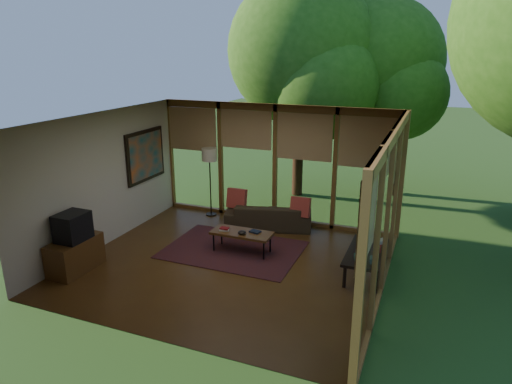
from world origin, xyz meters
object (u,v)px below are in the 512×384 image
at_px(side_console, 365,253).
at_px(coffee_table, 242,234).
at_px(floor_lamp, 210,158).
at_px(media_cabinet, 75,255).
at_px(sofa, 268,216).
at_px(television, 72,227).

bearing_deg(side_console, coffee_table, 178.74).
xyz_separation_m(floor_lamp, side_console, (3.94, -1.72, -1.00)).
bearing_deg(floor_lamp, media_cabinet, -104.93).
bearing_deg(coffee_table, sofa, 88.82).
distance_m(media_cabinet, coffee_table, 3.08).
relative_size(sofa, media_cabinet, 1.90).
relative_size(television, side_console, 0.39).
xyz_separation_m(media_cabinet, television, (0.02, 0.00, 0.55)).
bearing_deg(floor_lamp, sofa, -8.81).
relative_size(media_cabinet, television, 1.82).
relative_size(floor_lamp, side_console, 1.18).
relative_size(sofa, side_console, 1.36).
xyz_separation_m(media_cabinet, coffee_table, (2.47, 1.84, 0.09)).
relative_size(media_cabinet, floor_lamp, 0.61).
bearing_deg(television, sofa, 52.70).
xyz_separation_m(sofa, media_cabinet, (-2.50, -3.26, 0.02)).
distance_m(television, side_console, 5.19).
bearing_deg(floor_lamp, coffee_table, -47.26).
distance_m(television, coffee_table, 3.10).
xyz_separation_m(sofa, coffee_table, (-0.03, -1.42, 0.11)).
xyz_separation_m(sofa, television, (-2.48, -3.26, 0.57)).
bearing_deg(side_console, television, -159.80).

